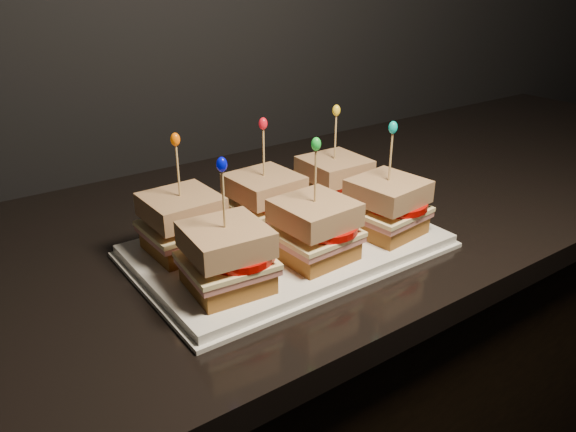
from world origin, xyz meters
TOP-DOWN VIEW (x-y plane):
  - cabinet at (-0.63, 1.68)m, footprint 2.13×0.62m
  - granite_slab at (-0.63, 1.68)m, footprint 2.17×0.66m
  - platter at (-0.75, 1.57)m, footprint 0.41×0.25m
  - platter_rim at (-0.75, 1.57)m, footprint 0.42×0.26m
  - sandwich_0_bread_bot at (-0.88, 1.63)m, footprint 0.09×0.09m
  - sandwich_0_ham at (-0.88, 1.63)m, footprint 0.10×0.10m
  - sandwich_0_cheese at (-0.88, 1.63)m, footprint 0.10×0.10m
  - sandwich_0_tomato at (-0.87, 1.62)m, footprint 0.09×0.09m
  - sandwich_0_bread_top at (-0.88, 1.63)m, footprint 0.09×0.09m
  - sandwich_0_pick at (-0.88, 1.63)m, footprint 0.00×0.00m
  - sandwich_0_frill at (-0.88, 1.63)m, footprint 0.01×0.01m
  - sandwich_1_bread_bot at (-0.75, 1.63)m, footprint 0.09×0.09m
  - sandwich_1_ham at (-0.75, 1.63)m, footprint 0.10×0.10m
  - sandwich_1_cheese at (-0.75, 1.63)m, footprint 0.10×0.10m
  - sandwich_1_tomato at (-0.74, 1.62)m, footprint 0.09×0.09m
  - sandwich_1_bread_top at (-0.75, 1.63)m, footprint 0.09×0.09m
  - sandwich_1_pick at (-0.75, 1.63)m, footprint 0.00×0.00m
  - sandwich_1_frill at (-0.75, 1.63)m, footprint 0.01×0.01m
  - sandwich_2_bread_bot at (-0.62, 1.63)m, footprint 0.09×0.09m
  - sandwich_2_ham at (-0.62, 1.63)m, footprint 0.10×0.10m
  - sandwich_2_cheese at (-0.62, 1.63)m, footprint 0.10×0.10m
  - sandwich_2_tomato at (-0.61, 1.62)m, footprint 0.09×0.09m
  - sandwich_2_bread_top at (-0.62, 1.63)m, footprint 0.09×0.09m
  - sandwich_2_pick at (-0.62, 1.63)m, footprint 0.00×0.00m
  - sandwich_2_frill at (-0.62, 1.63)m, footprint 0.01×0.01m
  - sandwich_3_bread_bot at (-0.88, 1.51)m, footprint 0.10×0.10m
  - sandwich_3_ham at (-0.88, 1.51)m, footprint 0.10×0.10m
  - sandwich_3_cheese at (-0.88, 1.51)m, footprint 0.11×0.10m
  - sandwich_3_tomato at (-0.87, 1.51)m, footprint 0.09×0.09m
  - sandwich_3_bread_top at (-0.88, 1.51)m, footprint 0.10×0.10m
  - sandwich_3_pick at (-0.88, 1.51)m, footprint 0.00×0.00m
  - sandwich_3_frill at (-0.88, 1.51)m, footprint 0.01×0.01m
  - sandwich_4_bread_bot at (-0.75, 1.51)m, footprint 0.09×0.09m
  - sandwich_4_ham at (-0.75, 1.51)m, footprint 0.10×0.10m
  - sandwich_4_cheese at (-0.75, 1.51)m, footprint 0.10×0.10m
  - sandwich_4_tomato at (-0.74, 1.51)m, footprint 0.09×0.09m
  - sandwich_4_bread_top at (-0.75, 1.51)m, footprint 0.09×0.09m
  - sandwich_4_pick at (-0.75, 1.51)m, footprint 0.00×0.00m
  - sandwich_4_frill at (-0.75, 1.51)m, footprint 0.01×0.01m
  - sandwich_5_bread_bot at (-0.62, 1.51)m, footprint 0.10×0.10m
  - sandwich_5_ham at (-0.62, 1.51)m, footprint 0.11×0.10m
  - sandwich_5_cheese at (-0.62, 1.51)m, footprint 0.11×0.11m
  - sandwich_5_tomato at (-0.61, 1.51)m, footprint 0.09×0.09m
  - sandwich_5_bread_top at (-0.62, 1.51)m, footprint 0.10×0.10m
  - sandwich_5_pick at (-0.62, 1.51)m, footprint 0.00×0.00m
  - sandwich_5_frill at (-0.62, 1.51)m, footprint 0.01×0.01m

SIDE VIEW (x-z plane):
  - cabinet at x=-0.63m, z-range 0.00..0.86m
  - granite_slab at x=-0.63m, z-range 0.86..0.90m
  - platter_rim at x=-0.75m, z-range 0.90..0.91m
  - platter at x=-0.75m, z-range 0.90..0.92m
  - sandwich_0_bread_bot at x=-0.88m, z-range 0.92..0.94m
  - sandwich_1_bread_bot at x=-0.75m, z-range 0.92..0.94m
  - sandwich_2_bread_bot at x=-0.62m, z-range 0.92..0.94m
  - sandwich_3_bread_bot at x=-0.88m, z-range 0.92..0.94m
  - sandwich_4_bread_bot at x=-0.75m, z-range 0.92..0.94m
  - sandwich_5_bread_bot at x=-0.62m, z-range 0.92..0.94m
  - sandwich_0_ham at x=-0.88m, z-range 0.94..0.95m
  - sandwich_1_ham at x=-0.75m, z-range 0.94..0.95m
  - sandwich_2_ham at x=-0.62m, z-range 0.94..0.95m
  - sandwich_3_ham at x=-0.88m, z-range 0.94..0.95m
  - sandwich_4_ham at x=-0.75m, z-range 0.94..0.95m
  - sandwich_5_ham at x=-0.62m, z-range 0.94..0.95m
  - sandwich_0_cheese at x=-0.88m, z-range 0.95..0.96m
  - sandwich_1_cheese at x=-0.75m, z-range 0.95..0.96m
  - sandwich_2_cheese at x=-0.62m, z-range 0.95..0.96m
  - sandwich_3_cheese at x=-0.88m, z-range 0.95..0.96m
  - sandwich_4_cheese at x=-0.75m, z-range 0.95..0.96m
  - sandwich_5_cheese at x=-0.62m, z-range 0.95..0.96m
  - sandwich_0_tomato at x=-0.87m, z-range 0.96..0.97m
  - sandwich_1_tomato at x=-0.74m, z-range 0.96..0.97m
  - sandwich_2_tomato at x=-0.61m, z-range 0.96..0.97m
  - sandwich_3_tomato at x=-0.87m, z-range 0.96..0.97m
  - sandwich_4_tomato at x=-0.74m, z-range 0.96..0.97m
  - sandwich_5_tomato at x=-0.61m, z-range 0.96..0.97m
  - sandwich_0_bread_top at x=-0.88m, z-range 0.97..1.00m
  - sandwich_1_bread_top at x=-0.75m, z-range 0.97..1.00m
  - sandwich_2_bread_top at x=-0.62m, z-range 0.97..1.00m
  - sandwich_3_bread_top at x=-0.88m, z-range 0.97..1.00m
  - sandwich_4_bread_top at x=-0.75m, z-range 0.97..1.00m
  - sandwich_5_bread_top at x=-0.62m, z-range 0.97..1.00m
  - sandwich_0_pick at x=-0.88m, z-range 0.98..1.07m
  - sandwich_1_pick at x=-0.75m, z-range 0.98..1.07m
  - sandwich_2_pick at x=-0.62m, z-range 0.98..1.07m
  - sandwich_3_pick at x=-0.88m, z-range 0.98..1.07m
  - sandwich_4_pick at x=-0.75m, z-range 0.98..1.07m
  - sandwich_5_pick at x=-0.62m, z-range 0.98..1.07m
  - sandwich_0_frill at x=-0.88m, z-range 1.06..1.08m
  - sandwich_1_frill at x=-0.75m, z-range 1.06..1.08m
  - sandwich_2_frill at x=-0.62m, z-range 1.06..1.08m
  - sandwich_3_frill at x=-0.88m, z-range 1.06..1.08m
  - sandwich_4_frill at x=-0.75m, z-range 1.06..1.08m
  - sandwich_5_frill at x=-0.62m, z-range 1.06..1.08m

